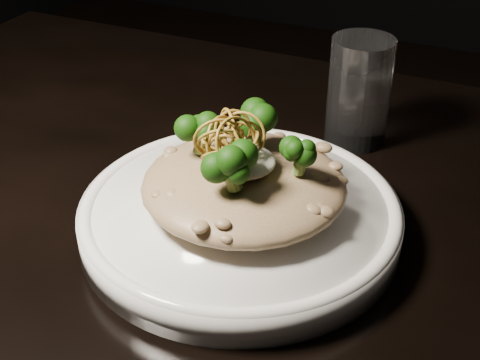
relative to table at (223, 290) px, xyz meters
The scene contains 7 objects.
table is the anchor object (origin of this frame).
plate 0.10m from the table, 15.13° to the right, with size 0.28×0.28×0.03m, color white.
risotto 0.13m from the table, ahead, with size 0.18×0.18×0.04m, color brown.
broccoli 0.18m from the table, ahead, with size 0.14×0.14×0.05m, color black, non-canonical shape.
cheese 0.16m from the table, 19.45° to the right, with size 0.06×0.06×0.02m, color silver.
shallots 0.19m from the table, 28.37° to the right, with size 0.06×0.06×0.04m, color brown, non-canonical shape.
drinking_glass 0.25m from the table, 71.68° to the left, with size 0.07×0.07×0.12m, color silver.
Camera 1 is at (0.22, -0.44, 1.12)m, focal length 50.00 mm.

